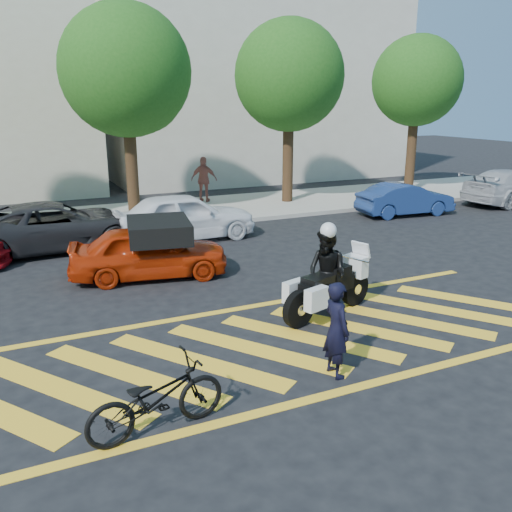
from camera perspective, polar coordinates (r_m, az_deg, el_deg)
name	(u,v)px	position (r m, az deg, el deg)	size (l,w,h in m)	color
ground	(284,343)	(10.08, 3.00, -9.11)	(90.00, 90.00, 0.00)	black
sidewalk	(135,216)	(20.92, -12.63, 4.12)	(60.00, 5.00, 0.15)	#9E998E
crosswalk	(282,343)	(10.06, 2.80, -9.13)	(12.33, 4.00, 0.01)	yellow
building_right	(252,77)	(31.96, -0.42, 18.32)	(16.00, 8.00, 11.00)	beige
tree_center	(129,76)	(20.59, -13.20, 17.98)	(4.60, 4.60, 7.56)	black
tree_right	(291,80)	(22.90, 3.72, 18.00)	(4.40, 4.40, 7.41)	black
tree_far_right	(418,84)	(26.62, 16.66, 16.91)	(4.00, 4.00, 7.10)	black
officer_bike	(336,329)	(8.75, 8.46, -7.65)	(0.58, 0.38, 1.59)	black
bicycle	(156,398)	(7.50, -10.45, -14.52)	(0.67, 1.93, 1.02)	black
police_motorcycle	(327,288)	(11.13, 7.52, -3.38)	(2.45, 1.19, 1.11)	black
officer_moto	(327,274)	(11.03, 7.46, -1.87)	(0.88, 0.69, 1.82)	black
red_convertible	(149,252)	(13.71, -11.20, 0.44)	(1.55, 3.86, 1.32)	#B22708
parked_mid_left	(56,226)	(17.02, -20.32, 2.98)	(2.36, 5.11, 1.42)	black
parked_mid_right	(185,216)	(17.23, -7.54, 4.16)	(1.79, 4.45, 1.52)	white
parked_right	(405,199)	(21.62, 15.43, 5.78)	(1.30, 3.74, 1.23)	navy
parked_far_right	(512,187)	(25.68, 25.36, 6.62)	(2.03, 5.00, 1.45)	#A4A6AC
pedestrian_right	(204,179)	(22.88, -5.48, 8.02)	(1.10, 0.46, 1.88)	#9A5246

